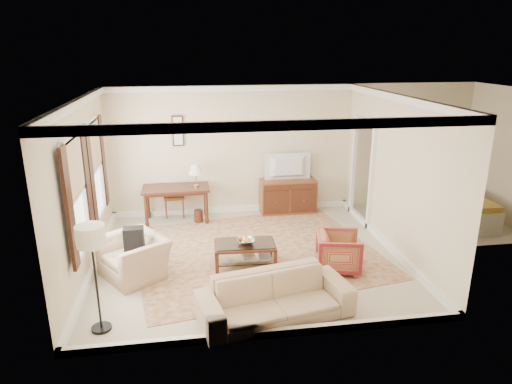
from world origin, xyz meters
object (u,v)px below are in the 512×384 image
object	(u,v)px
sideboard	(288,196)
tv	(289,159)
sofa	(275,291)
club_armchair	(134,251)
coffee_table	(245,248)
writing_desk	(176,192)
striped_armchair	(339,250)

from	to	relation	value
sideboard	tv	size ratio (longest dim) A/B	1.27
sofa	tv	bearing A→B (deg)	63.27
club_armchair	coffee_table	bearing A→B (deg)	58.02
coffee_table	sofa	world-z (taller)	sofa
coffee_table	club_armchair	size ratio (longest dim) A/B	1.03
writing_desk	coffee_table	bearing A→B (deg)	-63.48
coffee_table	sofa	bearing A→B (deg)	-82.55
writing_desk	coffee_table	distance (m)	2.70
writing_desk	sofa	size ratio (longest dim) A/B	0.66
coffee_table	club_armchair	xyz separation A→B (m)	(-1.87, -0.06, 0.12)
sideboard	club_armchair	size ratio (longest dim) A/B	1.21
tv	striped_armchair	xyz separation A→B (m)	(0.23, -2.95, -0.91)
coffee_table	sofa	size ratio (longest dim) A/B	0.50
coffee_table	striped_armchair	xyz separation A→B (m)	(1.57, -0.38, 0.03)
writing_desk	striped_armchair	distance (m)	3.94
sideboard	sofa	bearing A→B (deg)	-104.88
tv	sideboard	bearing A→B (deg)	-90.00
tv	sofa	distance (m)	4.44
sideboard	striped_armchair	size ratio (longest dim) A/B	1.70
writing_desk	striped_armchair	bearing A→B (deg)	-45.15
tv	coffee_table	bearing A→B (deg)	62.40
sideboard	sofa	size ratio (longest dim) A/B	0.59
writing_desk	tv	world-z (taller)	tv
sideboard	club_armchair	xyz separation A→B (m)	(-3.21, -2.64, 0.07)
writing_desk	coffee_table	world-z (taller)	writing_desk
tv	club_armchair	world-z (taller)	tv
writing_desk	club_armchair	size ratio (longest dim) A/B	1.37
writing_desk	coffee_table	size ratio (longest dim) A/B	1.33
writing_desk	striped_armchair	xyz separation A→B (m)	(2.77, -2.78, -0.30)
sofa	writing_desk	bearing A→B (deg)	97.47
writing_desk	tv	xyz separation A→B (m)	(2.54, 0.16, 0.61)
tv	coffee_table	xyz separation A→B (m)	(-1.34, -2.56, -0.94)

